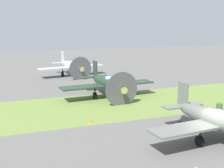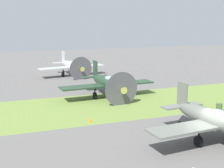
{
  "view_description": "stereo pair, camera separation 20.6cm",
  "coord_description": "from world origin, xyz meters",
  "px_view_note": "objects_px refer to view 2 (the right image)",
  "views": [
    {
      "loc": [
        13.66,
        16.92,
        8.69
      ],
      "look_at": [
        1.13,
        -16.33,
        1.47
      ],
      "focal_mm": 48.79,
      "sensor_mm": 36.0,
      "label": 1
    },
    {
      "loc": [
        13.47,
        17.0,
        8.69
      ],
      "look_at": [
        1.13,
        -16.33,
        1.47
      ],
      "focal_mm": 48.79,
      "sensor_mm": 36.0,
      "label": 2
    }
  ],
  "objects_px": {
    "airplane_trail": "(72,66)",
    "fuel_drum": "(219,108)",
    "airplane_lead": "(214,120)",
    "airplane_wingman": "(107,83)",
    "runway_marker_cone": "(90,120)"
  },
  "relations": [
    {
      "from": "airplane_wingman",
      "to": "runway_marker_cone",
      "type": "distance_m",
      "value": 9.54
    },
    {
      "from": "airplane_trail",
      "to": "runway_marker_cone",
      "type": "distance_m",
      "value": 24.45
    },
    {
      "from": "airplane_lead",
      "to": "fuel_drum",
      "type": "height_order",
      "value": "airplane_lead"
    },
    {
      "from": "airplane_lead",
      "to": "airplane_trail",
      "type": "xyz_separation_m",
      "value": [
        3.48,
        -31.4,
        0.0
      ]
    },
    {
      "from": "airplane_trail",
      "to": "fuel_drum",
      "type": "bearing_deg",
      "value": 100.0
    },
    {
      "from": "fuel_drum",
      "to": "airplane_trail",
      "type": "bearing_deg",
      "value": -70.84
    },
    {
      "from": "fuel_drum",
      "to": "runway_marker_cone",
      "type": "xyz_separation_m",
      "value": [
        12.79,
        -1.46,
        -0.23
      ]
    },
    {
      "from": "airplane_lead",
      "to": "airplane_wingman",
      "type": "relative_size",
      "value": 0.98
    },
    {
      "from": "airplane_wingman",
      "to": "runway_marker_cone",
      "type": "height_order",
      "value": "airplane_wingman"
    },
    {
      "from": "airplane_lead",
      "to": "airplane_wingman",
      "type": "height_order",
      "value": "airplane_wingman"
    },
    {
      "from": "airplane_lead",
      "to": "airplane_trail",
      "type": "height_order",
      "value": "airplane_trail"
    },
    {
      "from": "fuel_drum",
      "to": "airplane_wingman",
      "type": "bearing_deg",
      "value": -49.71
    },
    {
      "from": "airplane_trail",
      "to": "runway_marker_cone",
      "type": "relative_size",
      "value": 25.47
    },
    {
      "from": "airplane_wingman",
      "to": "airplane_trail",
      "type": "distance_m",
      "value": 15.85
    },
    {
      "from": "airplane_lead",
      "to": "runway_marker_cone",
      "type": "height_order",
      "value": "airplane_lead"
    }
  ]
}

